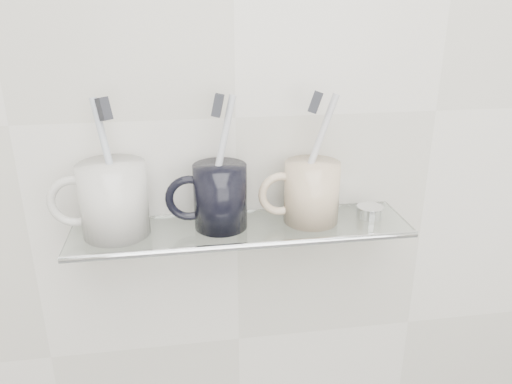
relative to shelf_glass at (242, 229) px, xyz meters
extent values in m
plane|color=silver|center=(0.00, 0.06, 0.15)|extent=(2.50, 0.00, 2.50)
cube|color=silver|center=(0.00, 0.00, 0.00)|extent=(0.50, 0.12, 0.01)
cylinder|color=silver|center=(0.00, -0.06, 0.00)|extent=(0.50, 0.01, 0.01)
cylinder|color=silver|center=(-0.21, 0.05, -0.01)|extent=(0.02, 0.03, 0.02)
cylinder|color=silver|center=(0.21, 0.05, -0.01)|extent=(0.02, 0.03, 0.02)
cylinder|color=silver|center=(-0.18, 0.00, 0.06)|extent=(0.11, 0.11, 0.11)
torus|color=silver|center=(-0.23, 0.00, 0.06)|extent=(0.08, 0.01, 0.08)
cylinder|color=#ACB9C8|center=(-0.18, 0.00, 0.10)|extent=(0.04, 0.04, 0.19)
cube|color=#28292F|center=(-0.18, 0.00, 0.19)|extent=(0.02, 0.03, 0.03)
cylinder|color=black|center=(-0.03, 0.00, 0.05)|extent=(0.08, 0.08, 0.10)
torus|color=black|center=(-0.08, 0.00, 0.05)|extent=(0.07, 0.01, 0.07)
cylinder|color=silver|center=(-0.03, 0.00, 0.10)|extent=(0.05, 0.02, 0.19)
cube|color=#28292F|center=(-0.03, 0.00, 0.19)|extent=(0.02, 0.03, 0.03)
cylinder|color=beige|center=(0.11, 0.00, 0.05)|extent=(0.08, 0.08, 0.09)
torus|color=beige|center=(0.06, 0.00, 0.05)|extent=(0.07, 0.01, 0.07)
cylinder|color=silver|center=(0.11, 0.00, 0.10)|extent=(0.08, 0.03, 0.18)
cube|color=#28292F|center=(0.11, 0.00, 0.19)|extent=(0.03, 0.03, 0.04)
cylinder|color=silver|center=(0.20, 0.00, 0.01)|extent=(0.04, 0.04, 0.02)
camera|label=1|loc=(-0.08, -0.67, 0.32)|focal=35.00mm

